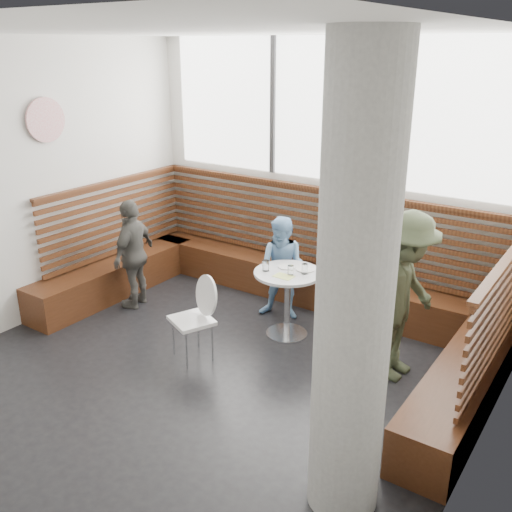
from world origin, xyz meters
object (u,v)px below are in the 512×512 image
Objects in this scene: child_left at (134,254)px; concrete_column at (355,297)px; cafe_table at (288,290)px; cafe_chair at (196,310)px; child_back at (284,269)px; adult_man at (403,297)px.

concrete_column is at bearing 52.80° from child_left.
cafe_chair is at bearing -120.51° from cafe_table.
child_back is at bearing 127.17° from cafe_table.
cafe_table is at bearing 83.38° from cafe_chair.
cafe_chair is 1.54m from child_left.
cafe_table is 0.46× the size of adult_man.
concrete_column is at bearing -66.14° from child_back.
cafe_table is 2.02m from child_left.
child_back is (-0.28, 0.37, 0.07)m from cafe_table.
cafe_table is at bearing -69.09° from child_back.
concrete_column is 2.58× the size of child_back.
adult_man is at bearing -3.66° from cafe_table.
adult_man is (1.33, -0.09, 0.29)m from cafe_table.
cafe_chair reaches higher than cafe_table.
cafe_chair is (-0.54, -0.92, -0.03)m from cafe_table.
cafe_chair is at bearing 120.00° from adult_man.
concrete_column reaches higher than child_left.
child_left is (-3.31, -0.30, -0.16)m from adult_man.
child_left is (-1.44, 0.54, 0.16)m from cafe_chair.
adult_man is at bearing -32.06° from child_back.
concrete_column is 1.99m from adult_man.
child_back reaches higher than cafe_chair.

